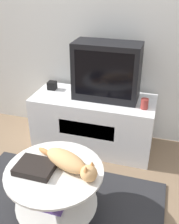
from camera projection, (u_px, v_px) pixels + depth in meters
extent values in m
plane|color=#7F664C|center=(54.00, 218.00, 2.06)|extent=(12.00, 12.00, 0.00)
cube|color=silver|center=(101.00, 17.00, 2.61)|extent=(8.00, 0.05, 2.60)
cube|color=#28282B|center=(53.00, 217.00, 2.06)|extent=(1.67, 1.23, 0.02)
cube|color=white|center=(93.00, 122.00, 2.79)|extent=(1.25, 0.53, 0.58)
cube|color=silver|center=(86.00, 130.00, 2.55)|extent=(0.56, 0.01, 0.16)
cube|color=black|center=(107.00, 71.00, 2.52)|extent=(0.64, 0.30, 0.56)
cube|color=black|center=(103.00, 75.00, 2.39)|extent=(0.55, 0.01, 0.43)
cube|color=black|center=(52.00, 85.00, 2.82)|extent=(0.09, 0.09, 0.09)
cylinder|color=#99332D|center=(145.00, 104.00, 2.42)|extent=(0.07, 0.07, 0.10)
cylinder|color=#B2B2B7|center=(58.00, 213.00, 2.06)|extent=(0.30, 0.30, 0.01)
cylinder|color=#B7B7BC|center=(56.00, 194.00, 1.96)|extent=(0.04, 0.04, 0.43)
cylinder|color=silver|center=(57.00, 202.00, 2.00)|extent=(0.62, 0.62, 0.01)
cylinder|color=silver|center=(54.00, 171.00, 1.86)|extent=(0.71, 0.71, 0.02)
cube|color=tan|center=(65.00, 193.00, 2.05)|extent=(0.18, 0.18, 0.02)
cube|color=#51387A|center=(53.00, 206.00, 1.95)|extent=(0.18, 0.14, 0.02)
cube|color=black|center=(35.00, 167.00, 1.84)|extent=(0.27, 0.21, 0.05)
ellipsoid|color=tan|center=(66.00, 160.00, 1.85)|extent=(0.39, 0.28, 0.12)
sphere|color=tan|center=(89.00, 173.00, 1.74)|extent=(0.12, 0.12, 0.12)
cone|color=#D18447|center=(92.00, 164.00, 1.73)|extent=(0.04, 0.04, 0.04)
cone|color=#D18447|center=(86.00, 169.00, 1.69)|extent=(0.04, 0.04, 0.04)
ellipsoid|color=#D18447|center=(45.00, 152.00, 1.99)|extent=(0.14, 0.09, 0.04)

